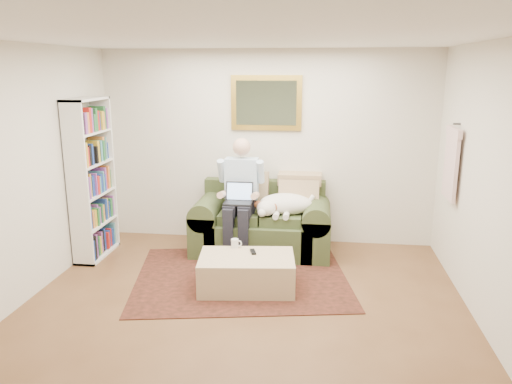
% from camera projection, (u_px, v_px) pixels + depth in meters
% --- Properties ---
extents(room_shell, '(4.51, 5.00, 2.61)m').
position_uv_depth(room_shell, '(242.00, 183.00, 4.68)').
color(room_shell, brown).
rests_on(room_shell, ground).
extents(rug, '(2.70, 2.31, 0.01)m').
position_uv_depth(rug, '(242.00, 277.00, 5.76)').
color(rug, black).
rests_on(rug, room_shell).
extents(sofa, '(1.77, 0.90, 1.06)m').
position_uv_depth(sofa, '(262.00, 229.00, 6.53)').
color(sofa, '#404D28').
rests_on(sofa, room_shell).
extents(seated_man, '(0.58, 0.83, 1.49)m').
position_uv_depth(seated_man, '(240.00, 199.00, 6.30)').
color(seated_man, '#8CB2D8').
rests_on(seated_man, sofa).
extents(laptop, '(0.34, 0.27, 0.25)m').
position_uv_depth(laptop, '(239.00, 197.00, 6.22)').
color(laptop, black).
rests_on(laptop, seated_man).
extents(sleeping_dog, '(0.73, 0.46, 0.27)m').
position_uv_depth(sleeping_dog, '(286.00, 204.00, 6.31)').
color(sleeping_dog, white).
rests_on(sleeping_dog, sofa).
extents(ottoman, '(1.09, 0.76, 0.37)m').
position_uv_depth(ottoman, '(247.00, 272.00, 5.43)').
color(ottoman, tan).
rests_on(ottoman, room_shell).
extents(coffee_mug, '(0.08, 0.08, 0.10)m').
position_uv_depth(coffee_mug, '(235.00, 243.00, 5.64)').
color(coffee_mug, white).
rests_on(coffee_mug, ottoman).
extents(tv_remote, '(0.09, 0.16, 0.02)m').
position_uv_depth(tv_remote, '(253.00, 252.00, 5.49)').
color(tv_remote, black).
rests_on(tv_remote, ottoman).
extents(bookshelf, '(0.28, 0.80, 2.00)m').
position_uv_depth(bookshelf, '(92.00, 179.00, 6.22)').
color(bookshelf, white).
rests_on(bookshelf, room_shell).
extents(wall_mirror, '(0.94, 0.04, 0.72)m').
position_uv_depth(wall_mirror, '(266.00, 103.00, 6.58)').
color(wall_mirror, gold).
rests_on(wall_mirror, room_shell).
extents(hanging_shirt, '(0.06, 0.52, 0.90)m').
position_uv_depth(hanging_shirt, '(452.00, 160.00, 5.60)').
color(hanging_shirt, beige).
rests_on(hanging_shirt, room_shell).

